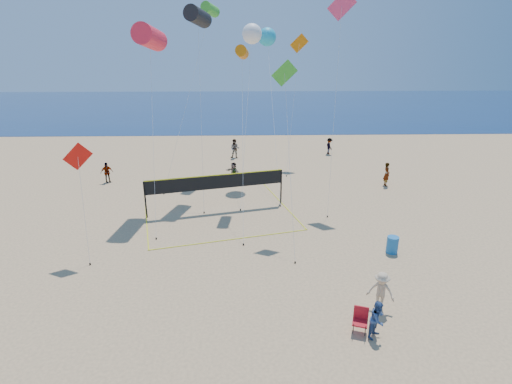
{
  "coord_description": "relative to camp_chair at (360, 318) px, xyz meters",
  "views": [
    {
      "loc": [
        0.58,
        -11.13,
        10.31
      ],
      "look_at": [
        0.95,
        2.0,
        5.48
      ],
      "focal_mm": 28.0,
      "sensor_mm": 36.0,
      "label": 1
    }
  ],
  "objects": [
    {
      "name": "kite_0",
      "position": [
        -10.05,
        13.75,
        10.2
      ],
      "size": [
        1.63,
        7.39,
        11.63
      ],
      "rotation": [
        0.0,
        0.0,
        -0.12
      ],
      "color": "#FF243B",
      "rests_on": "ground"
    },
    {
      "name": "ocean",
      "position": [
        -4.9,
        60.7,
        -0.57
      ],
      "size": [
        140.0,
        50.0,
        0.03
      ],
      "primitive_type": "cube",
      "color": "navy",
      "rests_on": "ground"
    },
    {
      "name": "camp_chair",
      "position": [
        0.0,
        0.0,
        0.0
      ],
      "size": [
        0.69,
        0.8,
        1.15
      ],
      "rotation": [
        0.0,
        0.0,
        -0.33
      ],
      "color": "red",
      "rests_on": "ground"
    },
    {
      "name": "trash_barrel",
      "position": [
        3.4,
        6.12,
        -0.13
      ],
      "size": [
        0.64,
        0.64,
        0.91
      ],
      "primitive_type": "cylinder",
      "rotation": [
        0.0,
        0.0,
        -0.05
      ],
      "color": "#1B68B0",
      "rests_on": "ground"
    },
    {
      "name": "kite_3",
      "position": [
        -12.48,
        6.6,
        4.38
      ],
      "size": [
        1.46,
        1.55,
        5.95
      ],
      "rotation": [
        0.0,
        0.0,
        0.27
      ],
      "color": "red",
      "rests_on": "ground"
    },
    {
      "name": "kite_8",
      "position": [
        -6.92,
        21.56,
        12.35
      ],
      "size": [
        4.19,
        7.36,
        13.5
      ],
      "rotation": [
        0.0,
        0.0,
        -0.32
      ],
      "color": "green",
      "rests_on": "ground"
    },
    {
      "name": "far_person_0",
      "position": [
        -15.37,
        18.26,
        0.23
      ],
      "size": [
        1.02,
        0.84,
        1.63
      ],
      "primitive_type": "imported",
      "rotation": [
        0.0,
        0.0,
        0.54
      ],
      "color": "gray",
      "rests_on": "ground"
    },
    {
      "name": "volleyball_net",
      "position": [
        -6.25,
        12.21,
        1.11
      ],
      "size": [
        11.21,
        11.1,
        2.47
      ],
      "rotation": [
        0.0,
        0.0,
        0.25
      ],
      "color": "black",
      "rests_on": "ground"
    },
    {
      "name": "kite_2",
      "position": [
        -4.45,
        14.33,
        9.32
      ],
      "size": [
        0.89,
        8.14,
        10.39
      ],
      "rotation": [
        0.0,
        0.0,
        -0.1
      ],
      "color": "orange",
      "rests_on": "ground"
    },
    {
      "name": "kite_5",
      "position": [
        1.74,
        14.49,
        11.41
      ],
      "size": [
        1.78,
        4.25,
        13.58
      ],
      "rotation": [
        0.0,
        0.0,
        -0.19
      ],
      "color": "#EA3B6B",
      "rests_on": "ground"
    },
    {
      "name": "kite_7",
      "position": [
        -2.41,
        22.83,
        10.4
      ],
      "size": [
        1.56,
        10.94,
        11.74
      ],
      "rotation": [
        0.0,
        0.0,
        -0.05
      ],
      "color": "#1EADD6",
      "rests_on": "ground"
    },
    {
      "name": "far_person_3",
      "position": [
        -5.3,
        25.36,
        0.34
      ],
      "size": [
        1.02,
        0.86,
        1.85
      ],
      "primitive_type": "imported",
      "rotation": [
        0.0,
        0.0,
        -0.2
      ],
      "color": "gray",
      "rests_on": "ground"
    },
    {
      "name": "far_person_4",
      "position": [
        4.16,
        26.58,
        0.23
      ],
      "size": [
        0.76,
        1.13,
        1.63
      ],
      "primitive_type": "imported",
      "rotation": [
        0.0,
        0.0,
        1.73
      ],
      "color": "gray",
      "rests_on": "ground"
    },
    {
      "name": "bystander_a",
      "position": [
        0.55,
        -0.3,
        0.18
      ],
      "size": [
        0.93,
        0.93,
        1.52
      ],
      "primitive_type": "imported",
      "rotation": [
        0.0,
        0.0,
        0.78
      ],
      "color": "#324C7E",
      "rests_on": "ground"
    },
    {
      "name": "kite_1",
      "position": [
        -7.4,
        16.82,
        11.56
      ],
      "size": [
        1.75,
        6.57,
        12.85
      ],
      "rotation": [
        0.0,
        0.0,
        -0.28
      ],
      "color": "black",
      "rests_on": "ground"
    },
    {
      "name": "far_person_2",
      "position": [
        6.66,
        16.8,
        0.35
      ],
      "size": [
        0.46,
        0.69,
        1.86
      ],
      "primitive_type": "imported",
      "rotation": [
        0.0,
        0.0,
        1.59
      ],
      "color": "gray",
      "rests_on": "ground"
    },
    {
      "name": "kite_4",
      "position": [
        -2.12,
        9.63,
        7.71
      ],
      "size": [
        1.46,
        4.97,
        9.64
      ],
      "rotation": [
        0.0,
        0.0,
        0.28
      ],
      "color": "green",
      "rests_on": "ground"
    },
    {
      "name": "far_person_1",
      "position": [
        -5.26,
        18.14,
        0.21
      ],
      "size": [
        1.35,
        1.39,
        1.59
      ],
      "primitive_type": "imported",
      "rotation": [
        0.0,
        0.0,
        -0.82
      ],
      "color": "gray",
      "rests_on": "ground"
    },
    {
      "name": "ground",
      "position": [
        -4.9,
        -1.3,
        -0.58
      ],
      "size": [
        120.0,
        120.0,
        0.0
      ],
      "primitive_type": "plane",
      "color": "tan",
      "rests_on": "ground"
    },
    {
      "name": "kite_9",
      "position": [
        0.43,
        24.32,
        9.3
      ],
      "size": [
        2.25,
        5.44,
        11.33
      ],
      "rotation": [
        0.0,
        0.0,
        0.24
      ],
      "color": "orange",
      "rests_on": "ground"
    },
    {
      "name": "bystander_b",
      "position": [
        1.18,
        1.34,
        0.28
      ],
      "size": [
        1.28,
        1.07,
        1.72
      ],
      "primitive_type": "imported",
      "rotation": [
        0.0,
        0.0,
        -0.46
      ],
      "color": "#CDAF89",
      "rests_on": "ground"
    },
    {
      "name": "kite_6",
      "position": [
        -3.72,
        19.7,
        10.56
      ],
      "size": [
        1.95,
        8.61,
        11.89
      ],
      "rotation": [
        0.0,
        0.0,
        0.38
      ],
      "color": "white",
      "rests_on": "ground"
    }
  ]
}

